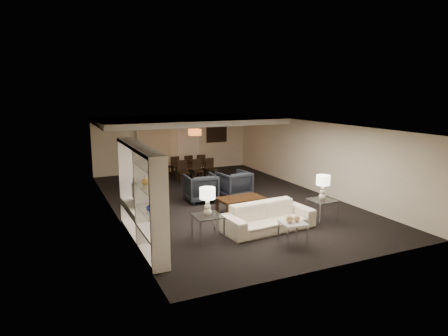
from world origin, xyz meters
TOP-DOWN VIEW (x-y plane):
  - floor at (0.00, 0.00)m, footprint 11.00×11.00m
  - ceiling at (0.00, 0.00)m, footprint 7.00×11.00m
  - wall_back at (0.00, 5.50)m, footprint 7.00×0.02m
  - wall_front at (0.00, -5.50)m, footprint 7.00×0.02m
  - wall_left at (-3.50, 0.00)m, footprint 0.02×11.00m
  - wall_right at (3.50, 0.00)m, footprint 0.02×11.00m
  - ceiling_soffit at (0.00, 3.50)m, footprint 7.00×4.00m
  - curtains at (-0.90, 5.42)m, footprint 1.50×0.12m
  - door at (0.70, 5.47)m, footprint 0.90×0.05m
  - painting at (2.10, 5.46)m, footprint 0.95×0.04m
  - media_unit at (-3.31, -2.60)m, footprint 0.38×3.40m
  - pendant_light at (0.30, 3.50)m, footprint 0.52×0.52m
  - sofa at (-0.10, -3.02)m, footprint 2.49×1.15m
  - coffee_table at (-0.10, -1.42)m, footprint 1.37×0.85m
  - armchair_left at (-0.70, 0.28)m, footprint 1.01×1.04m
  - armchair_right at (0.50, 0.28)m, footprint 1.09×1.11m
  - side_table_left at (-1.80, -3.02)m, footprint 0.67×0.67m
  - side_table_right at (1.60, -3.02)m, footprint 0.69×0.69m
  - table_lamp_left at (-1.80, -3.02)m, footprint 0.41×0.41m
  - table_lamp_right at (1.60, -3.02)m, footprint 0.42×0.42m
  - marble_table at (-0.10, -4.12)m, footprint 0.60×0.60m
  - gold_gourd_a at (-0.20, -4.12)m, footprint 0.18×0.18m
  - gold_gourd_b at (-0.00, -4.12)m, footprint 0.15×0.15m
  - television at (-3.28, -1.75)m, footprint 0.98×0.13m
  - vase_blue at (-3.31, -3.51)m, footprint 0.18×0.18m
  - vase_amber at (-3.31, -3.16)m, footprint 0.17×0.17m
  - floor_speaker at (-1.98, -0.11)m, footprint 0.15×0.15m
  - dining_table at (0.27, 3.80)m, footprint 1.72×1.07m
  - chair_nl at (-0.33, 3.15)m, footprint 0.40×0.40m
  - chair_nm at (0.27, 3.15)m, footprint 0.40×0.40m
  - chair_nr at (0.87, 3.15)m, footprint 0.44×0.44m
  - chair_fl at (-0.33, 4.45)m, footprint 0.42×0.42m
  - chair_fm at (0.27, 4.45)m, footprint 0.43×0.43m
  - chair_fr at (0.87, 4.45)m, footprint 0.43×0.43m
  - floor_lamp at (-1.84, 4.15)m, footprint 0.28×0.28m

SIDE VIEW (x-z plane):
  - floor at x=0.00m, z-range 0.00..0.00m
  - coffee_table at x=-0.10m, z-range 0.00..0.48m
  - marble_table at x=-0.10m, z-range 0.00..0.55m
  - dining_table at x=0.27m, z-range 0.00..0.57m
  - side_table_left at x=-1.80m, z-range 0.00..0.62m
  - side_table_right at x=1.60m, z-range 0.00..0.62m
  - sofa at x=-0.10m, z-range 0.00..0.71m
  - chair_nl at x=-0.33m, z-range 0.00..0.85m
  - chair_nm at x=0.27m, z-range 0.00..0.85m
  - chair_nr at x=0.87m, z-range 0.00..0.85m
  - chair_fl at x=-0.33m, z-range 0.00..0.85m
  - chair_fm at x=0.27m, z-range 0.00..0.85m
  - chair_fr at x=0.87m, z-range 0.00..0.85m
  - armchair_left at x=-0.70m, z-range 0.00..0.90m
  - armchair_right at x=0.50m, z-range 0.00..0.90m
  - floor_speaker at x=-1.98m, z-range 0.00..1.15m
  - gold_gourd_b at x=0.00m, z-range 0.55..0.71m
  - gold_gourd_a at x=-0.20m, z-range 0.55..0.73m
  - floor_lamp at x=-1.84m, z-range 0.00..1.45m
  - table_lamp_left at x=-1.80m, z-range 0.62..1.30m
  - table_lamp_right at x=1.60m, z-range 0.62..1.30m
  - television at x=-3.28m, z-range 0.75..1.31m
  - door at x=0.70m, z-range 0.00..2.10m
  - vase_blue at x=-3.31m, z-range 1.06..1.25m
  - media_unit at x=-3.31m, z-range 0.00..2.35m
  - curtains at x=-0.90m, z-range 0.00..2.40m
  - wall_back at x=0.00m, z-range 0.00..2.50m
  - wall_front at x=0.00m, z-range 0.00..2.50m
  - wall_left at x=-3.50m, z-range 0.00..2.50m
  - wall_right at x=3.50m, z-range 0.00..2.50m
  - painting at x=2.10m, z-range 1.23..1.88m
  - vase_amber at x=-3.31m, z-range 1.56..1.74m
  - pendant_light at x=0.30m, z-range 1.80..2.04m
  - ceiling_soffit at x=0.00m, z-range 2.30..2.50m
  - ceiling at x=0.00m, z-range 2.49..2.51m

